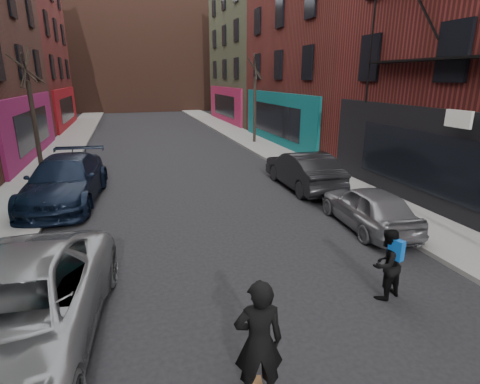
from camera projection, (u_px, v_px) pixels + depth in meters
sidewalk_left at (73, 138)px, 28.33m from camera, size 2.50×84.00×0.13m
sidewalk_right at (232, 131)px, 31.75m from camera, size 2.50×84.00×0.13m
buildings_right at (447, 3)px, 18.59m from camera, size 12.00×56.00×16.00m
building_far at (138, 58)px, 51.80m from camera, size 40.00×10.00×14.00m
tree_left_far at (31, 103)px, 16.38m from camera, size 2.00×2.00×6.50m
tree_right_far at (255, 91)px, 25.23m from camera, size 2.00×2.00×6.80m
parked_left_far at (11, 316)px, 6.00m from camera, size 3.21×6.01×1.61m
parked_left_end at (65, 181)px, 13.68m from camera, size 2.93×5.99×1.68m
parked_right_far at (369, 207)px, 11.41m from camera, size 1.88×4.04×1.34m
parked_right_end at (303, 170)px, 15.55m from camera, size 1.68×4.70×1.54m
skateboarder at (259, 342)px, 5.06m from camera, size 0.75×0.56×1.87m
pedestrian at (386, 264)px, 7.72m from camera, size 0.87×0.76×1.53m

